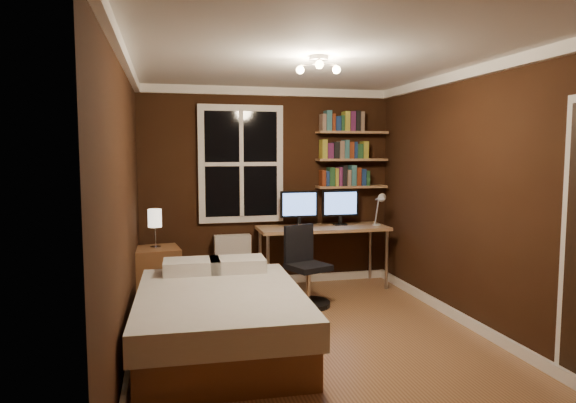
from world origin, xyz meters
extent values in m
plane|color=brown|center=(0.00, 0.00, 0.00)|extent=(4.20, 4.20, 0.00)
cube|color=black|center=(0.00, 2.10, 1.25)|extent=(3.20, 0.04, 2.50)
cube|color=black|center=(-1.60, 0.00, 1.25)|extent=(0.04, 4.20, 2.50)
cube|color=black|center=(1.60, 0.00, 1.25)|extent=(0.04, 4.20, 2.50)
cube|color=white|center=(0.00, 0.00, 2.50)|extent=(3.20, 4.20, 0.02)
cube|color=white|center=(-0.35, 2.06, 1.55)|extent=(1.06, 0.06, 1.46)
cube|color=#A47B4F|center=(1.08, 1.98, 1.25)|extent=(0.92, 0.22, 0.03)
cube|color=#A47B4F|center=(1.08, 1.98, 1.60)|extent=(0.92, 0.22, 0.03)
cube|color=#A47B4F|center=(1.08, 1.98, 1.95)|extent=(0.92, 0.22, 0.03)
cube|color=brown|center=(-0.84, -0.02, 0.15)|extent=(1.36, 1.90, 0.30)
cube|color=silver|center=(-0.84, -0.02, 0.41)|extent=(1.44, 1.96, 0.22)
cube|color=silver|center=(-1.04, 0.71, 0.59)|extent=(0.55, 0.39, 0.13)
cube|color=silver|center=(-0.59, 0.70, 0.59)|extent=(0.55, 0.39, 0.13)
cube|color=brown|center=(-1.40, 1.55, 0.32)|extent=(0.57, 0.57, 0.63)
cube|color=silver|center=(-0.48, 1.98, 0.34)|extent=(0.45, 0.16, 0.67)
cube|color=#A47B4F|center=(0.63, 1.78, 0.75)|extent=(1.62, 0.61, 0.04)
cylinder|color=beige|center=(-0.12, 1.51, 0.36)|extent=(0.04, 0.04, 0.73)
cylinder|color=beige|center=(1.38, 1.51, 0.36)|extent=(0.04, 0.04, 0.73)
cylinder|color=beige|center=(-0.12, 2.04, 0.36)|extent=(0.04, 0.04, 0.73)
cylinder|color=beige|center=(1.38, 2.04, 0.36)|extent=(0.04, 0.04, 0.73)
cylinder|color=black|center=(0.24, 1.04, 0.03)|extent=(0.49, 0.49, 0.05)
cylinder|color=silver|center=(0.24, 1.04, 0.23)|extent=(0.05, 0.05, 0.36)
cube|color=black|center=(0.24, 1.04, 0.44)|extent=(0.52, 0.52, 0.06)
cube|color=black|center=(0.17, 1.21, 0.68)|extent=(0.37, 0.18, 0.42)
camera|label=1|loc=(-1.26, -4.30, 1.70)|focal=32.00mm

